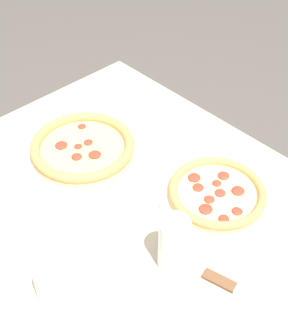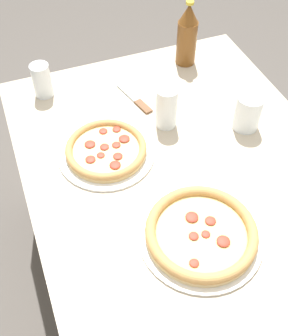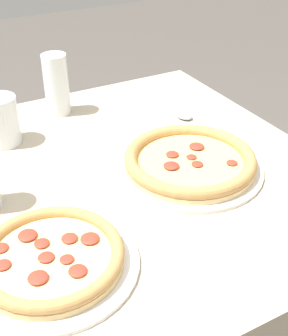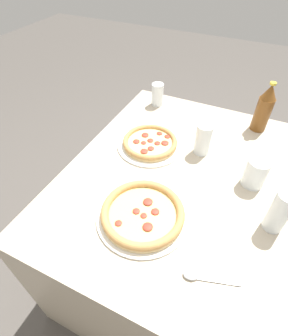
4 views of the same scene
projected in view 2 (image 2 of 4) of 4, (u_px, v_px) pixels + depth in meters
The scene contains 9 objects.
ground_plane at pixel (169, 273), 1.78m from camera, with size 8.00×8.00×0.00m, color #4C4742.
table at pixel (173, 227), 1.51m from camera, with size 1.11×0.90×0.71m.
pizza_pepperoni at pixel (106, 150), 1.24m from camera, with size 0.29×0.29×0.04m.
pizza_margherita at pixel (201, 233), 1.05m from camera, with size 0.32×0.32×0.04m.
glass_mango_juice at pixel (42, 82), 1.40m from camera, with size 0.06×0.06×0.12m.
glass_lemonade at pixel (248, 113), 1.29m from camera, with size 0.08×0.08×0.12m.
glass_cola at pixel (167, 109), 1.30m from camera, with size 0.07×0.07×0.14m.
beer_bottle at pixel (187, 35), 1.48m from camera, with size 0.07×0.07×0.24m.
knife at pixel (135, 99), 1.42m from camera, with size 0.18×0.07×0.01m.
Camera 2 is at (-0.73, 0.39, 1.64)m, focal length 45.00 mm.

